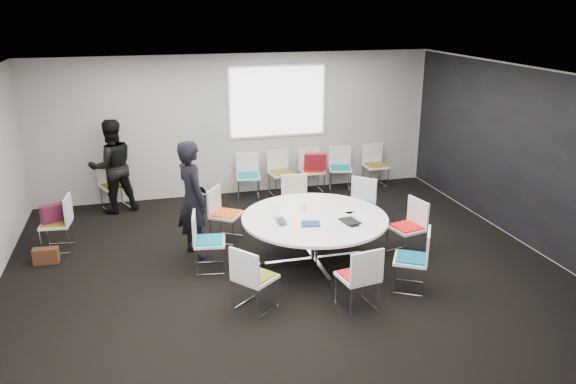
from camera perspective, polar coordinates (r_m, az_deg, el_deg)
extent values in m
cube|color=black|center=(8.49, -0.62, -7.49)|extent=(8.00, 7.00, 0.04)
cube|color=white|center=(7.67, -0.69, 11.90)|extent=(8.00, 7.00, 0.04)
cube|color=#B6B0AB|center=(11.31, -5.08, 6.78)|extent=(8.00, 0.04, 2.80)
cube|color=#B6B0AB|center=(4.89, 9.74, -10.12)|extent=(8.00, 0.04, 2.80)
cube|color=#B6B0AB|center=(9.73, 23.00, 3.36)|extent=(0.04, 7.00, 2.80)
cube|color=black|center=(9.71, 22.86, 3.35)|extent=(0.01, 6.94, 2.74)
cube|color=silver|center=(8.57, 2.66, -6.82)|extent=(0.90, 0.90, 0.08)
cylinder|color=silver|center=(8.43, 2.70, -4.82)|extent=(0.10, 0.10, 0.65)
cylinder|color=white|center=(8.30, 2.73, -2.64)|extent=(2.16, 2.16, 0.04)
cube|color=white|center=(11.32, -1.06, 9.18)|extent=(1.90, 0.03, 1.35)
cube|color=silver|center=(8.90, 11.82, -5.01)|extent=(0.50, 0.50, 0.42)
cube|color=white|center=(8.81, 11.92, -3.64)|extent=(0.53, 0.55, 0.04)
cube|color=red|center=(8.80, 11.93, -3.46)|extent=(0.46, 0.48, 0.03)
cube|color=white|center=(8.85, 13.07, -2.01)|extent=(0.14, 0.46, 0.42)
cube|color=silver|center=(9.73, 7.14, -2.62)|extent=(0.59, 0.59, 0.42)
cube|color=white|center=(9.65, 7.19, -1.35)|extent=(0.64, 0.64, 0.04)
cube|color=#0C7A7C|center=(9.64, 7.20, -1.19)|extent=(0.55, 0.55, 0.03)
cube|color=white|center=(9.76, 7.73, 0.28)|extent=(0.35, 0.35, 0.42)
cube|color=silver|center=(9.81, 0.87, -2.29)|extent=(0.45, 0.45, 0.42)
cube|color=white|center=(9.73, 0.87, -1.03)|extent=(0.49, 0.47, 0.04)
cube|color=olive|center=(9.72, 0.88, -0.86)|extent=(0.42, 0.40, 0.03)
cube|color=white|center=(9.85, 0.63, 0.64)|extent=(0.46, 0.07, 0.42)
cube|color=silver|center=(9.29, -6.24, -3.65)|extent=(0.58, 0.58, 0.42)
cube|color=white|center=(9.21, -6.29, -2.33)|extent=(0.62, 0.63, 0.04)
cube|color=#D75715|center=(9.20, -6.29, -2.15)|extent=(0.54, 0.54, 0.03)
cube|color=white|center=(9.21, -7.52, -0.84)|extent=(0.28, 0.40, 0.42)
cube|color=silver|center=(8.33, -7.89, -6.48)|extent=(0.48, 0.48, 0.42)
cube|color=white|center=(8.23, -7.96, -5.03)|extent=(0.50, 0.52, 0.04)
cube|color=#0C7583|center=(8.22, -7.97, -4.84)|extent=(0.44, 0.45, 0.03)
cube|color=white|center=(8.16, -9.51, -3.60)|extent=(0.10, 0.46, 0.42)
cube|color=silver|center=(7.28, -3.30, -10.27)|extent=(0.59, 0.59, 0.42)
cube|color=white|center=(7.17, -3.34, -8.66)|extent=(0.63, 0.63, 0.04)
cube|color=olive|center=(7.15, -3.34, -8.45)|extent=(0.55, 0.55, 0.03)
cube|color=white|center=(6.92, -4.50, -7.60)|extent=(0.31, 0.38, 0.42)
cube|color=silver|center=(7.33, 7.01, -10.15)|extent=(0.48, 0.48, 0.42)
cube|color=white|center=(7.22, 7.08, -8.55)|extent=(0.52, 0.51, 0.04)
cube|color=red|center=(7.21, 7.09, -8.34)|extent=(0.45, 0.44, 0.03)
cube|color=white|center=(6.96, 8.04, -7.58)|extent=(0.46, 0.11, 0.42)
cube|color=silver|center=(7.90, 12.23, -8.22)|extent=(0.57, 0.57, 0.42)
cube|color=white|center=(7.80, 12.35, -6.72)|extent=(0.61, 0.62, 0.04)
cube|color=#075476|center=(7.79, 12.37, -6.52)|extent=(0.53, 0.54, 0.03)
cube|color=white|center=(7.70, 14.03, -5.31)|extent=(0.26, 0.42, 0.42)
cube|color=silver|center=(11.25, -4.04, 0.46)|extent=(0.47, 0.47, 0.42)
cube|color=white|center=(11.18, -4.07, 1.58)|extent=(0.52, 0.50, 0.04)
cube|color=#0A7E77|center=(11.17, -4.07, 1.72)|extent=(0.45, 0.43, 0.03)
cube|color=white|center=(11.32, -4.15, 3.00)|extent=(0.46, 0.10, 0.42)
cube|color=silver|center=(11.41, -0.65, 0.78)|extent=(0.47, 0.47, 0.42)
cube|color=white|center=(11.34, -0.66, 1.88)|extent=(0.51, 0.50, 0.04)
cube|color=olive|center=(11.34, -0.66, 2.03)|extent=(0.45, 0.43, 0.03)
cube|color=white|center=(11.47, -1.05, 3.26)|extent=(0.46, 0.09, 0.42)
cube|color=silver|center=(11.59, 2.44, 1.04)|extent=(0.42, 0.42, 0.42)
cube|color=white|center=(11.52, 2.45, 2.13)|extent=(0.46, 0.44, 0.04)
cube|color=#D95C15|center=(11.51, 2.45, 2.28)|extent=(0.40, 0.38, 0.03)
cube|color=white|center=(11.65, 2.16, 3.50)|extent=(0.46, 0.04, 0.42)
cube|color=silver|center=(11.78, 5.30, 1.28)|extent=(0.52, 0.52, 0.42)
cube|color=white|center=(11.71, 5.33, 2.35)|extent=(0.56, 0.55, 0.04)
cube|color=#0B757A|center=(11.71, 5.34, 2.49)|extent=(0.49, 0.47, 0.03)
cube|color=white|center=(11.85, 5.29, 3.70)|extent=(0.45, 0.16, 0.42)
cube|color=silver|center=(12.07, 8.85, 1.56)|extent=(0.42, 0.42, 0.42)
cube|color=white|center=(12.00, 8.91, 2.61)|extent=(0.46, 0.45, 0.04)
cube|color=olive|center=(12.00, 8.91, 2.74)|extent=(0.40, 0.38, 0.03)
cube|color=white|center=(12.13, 8.56, 3.92)|extent=(0.46, 0.04, 0.42)
cube|color=silver|center=(9.60, -22.34, -4.27)|extent=(0.46, 0.46, 0.42)
cube|color=white|center=(9.52, -22.51, -2.99)|extent=(0.48, 0.50, 0.04)
cube|color=olive|center=(9.51, -22.53, -2.83)|extent=(0.42, 0.44, 0.03)
cube|color=white|center=(9.39, -21.44, -1.64)|extent=(0.08, 0.46, 0.42)
cube|color=silver|center=(11.12, -17.08, -0.57)|extent=(0.56, 0.56, 0.42)
cube|color=white|center=(11.05, -17.19, 0.55)|extent=(0.60, 0.59, 0.04)
cube|color=brown|center=(11.04, -17.21, 0.70)|extent=(0.52, 0.51, 0.03)
cube|color=white|center=(11.17, -17.73, 1.93)|extent=(0.43, 0.23, 0.42)
imported|color=black|center=(8.57, -9.69, -0.75)|extent=(0.62, 0.77, 1.82)
imported|color=black|center=(10.79, -17.43, 2.50)|extent=(1.01, 0.88, 1.75)
imported|color=#333338|center=(8.09, -0.41, -2.97)|extent=(0.22, 0.32, 0.02)
cube|color=silver|center=(8.24, -1.56, -1.68)|extent=(0.11, 0.29, 0.22)
cube|color=black|center=(8.14, 6.29, -2.96)|extent=(0.27, 0.33, 0.02)
cube|color=navy|center=(7.99, 2.31, -3.25)|extent=(0.30, 0.26, 0.03)
cube|color=white|center=(8.59, 6.17, -1.82)|extent=(0.36, 0.36, 0.00)
cube|color=white|center=(8.46, 6.93, -2.19)|extent=(0.30, 0.22, 0.00)
cylinder|color=white|center=(8.56, 1.62, -1.48)|extent=(0.08, 0.08, 0.09)
cube|color=black|center=(7.99, 6.77, -3.44)|extent=(0.15, 0.10, 0.01)
cube|color=#531630|center=(9.46, -22.65, -1.98)|extent=(0.42, 0.31, 0.28)
cube|color=#4A2817|center=(9.22, -23.37, -5.96)|extent=(0.37, 0.18, 0.24)
cube|color=maroon|center=(11.26, 2.79, 3.10)|extent=(0.46, 0.24, 0.36)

